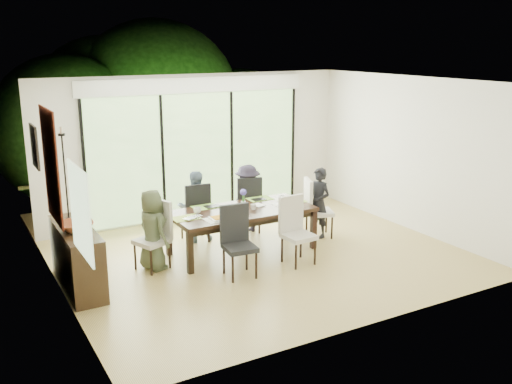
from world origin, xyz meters
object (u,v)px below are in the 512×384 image
person_far_left (195,206)px  bowl (76,226)px  vase (243,205)px  person_right_end (319,203)px  cup_b (253,207)px  table_top (242,211)px  cup_a (197,210)px  chair_near_right (299,231)px  laptop (195,218)px  person_left_end (152,230)px  chair_right_end (320,208)px  sideboard (77,258)px  chair_near_left (240,242)px  cup_c (282,199)px  chair_far_right (247,203)px  person_far_right (248,199)px  chair_far_left (195,211)px

person_far_left → bowl: person_far_left is taller
person_far_left → vase: 0.94m
person_right_end → cup_b: person_right_end is taller
table_top → cup_a: 0.72m
chair_near_right → person_far_left: size_ratio=0.85×
laptop → cup_a: bearing=36.1°
table_top → person_left_end: person_left_end is taller
chair_right_end → person_right_end: person_right_end is taller
cup_a → sideboard: bearing=-171.8°
person_left_end → sideboard: 1.14m
laptop → cup_b: 1.00m
chair_right_end → cup_b: (-1.35, -0.10, 0.23)m
chair_near_left → person_far_left: size_ratio=0.85×
table_top → laptop: size_ratio=7.27×
vase → cup_c: size_ratio=0.97×
chair_far_right → person_far_left: size_ratio=0.85×
bowl → sideboard: bearing=90.0°
person_far_right → bowl: size_ratio=2.67×
chair_far_right → person_far_left: person_far_left is taller
chair_right_end → chair_near_right: (-1.00, -0.87, 0.00)m
laptop → cup_c: 1.66m
cup_b → sideboard: (-2.75, -0.02, -0.32)m
sideboard → person_far_left: bearing=23.9°
person_left_end → bowl: 1.18m
person_far_left → cup_b: bearing=128.6°
table_top → bowl: size_ratio=4.97×
chair_far_left → cup_b: (0.60, -0.95, 0.23)m
chair_near_right → person_left_end: person_left_end is taller
person_far_left → person_far_right: bearing=-174.3°
chair_near_left → chair_near_right: same height
person_far_right → cup_b: size_ratio=12.90×
chair_far_left → cup_c: 1.48m
chair_far_right → sideboard: (-3.15, -0.97, -0.09)m
vase → table_top: bearing=-135.0°
chair_far_right → cup_c: size_ratio=8.87×
chair_near_left → cup_c: bearing=42.7°
chair_right_end → chair_far_left: (-1.95, 0.85, 0.00)m
chair_far_left → cup_a: 0.78m
person_right_end → person_far_right: 1.25m
table_top → chair_far_right: chair_far_right is taller
chair_far_left → cup_b: bearing=127.8°
table_top → vase: (0.05, 0.05, 0.08)m
person_left_end → cup_b: bearing=-107.1°
chair_near_right → chair_far_right: bearing=85.1°
table_top → person_left_end: (-1.48, 0.00, -0.07)m
vase → person_far_left: bearing=122.7°
cup_a → cup_c: (1.50, -0.05, 0.00)m
chair_right_end → chair_far_right: bearing=68.8°
chair_near_left → laptop: chair_near_left is taller
person_right_end → laptop: size_ratio=3.91×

